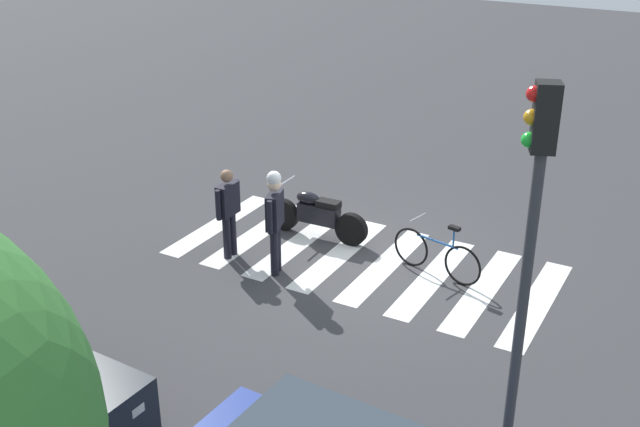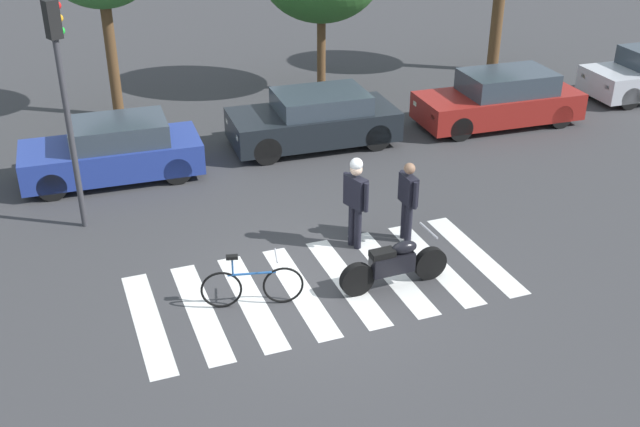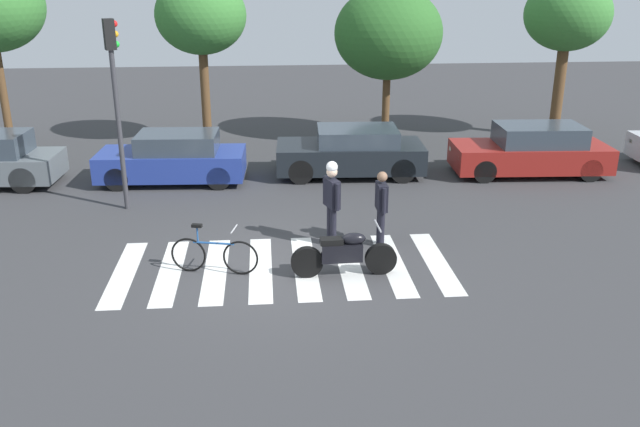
{
  "view_description": "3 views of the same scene",
  "coord_description": "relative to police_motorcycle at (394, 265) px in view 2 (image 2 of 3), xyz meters",
  "views": [
    {
      "loc": [
        -5.41,
        11.26,
        6.46
      ],
      "look_at": [
        0.37,
        0.88,
        1.17
      ],
      "focal_mm": 43.85,
      "sensor_mm": 36.0,
      "label": 1
    },
    {
      "loc": [
        -4.18,
        -10.88,
        7.54
      ],
      "look_at": [
        0.3,
        0.96,
        0.95
      ],
      "focal_mm": 43.02,
      "sensor_mm": 36.0,
      "label": 2
    },
    {
      "loc": [
        -0.3,
        -12.4,
        5.7
      ],
      "look_at": [
        0.82,
        0.81,
        0.85
      ],
      "focal_mm": 37.78,
      "sensor_mm": 36.0,
      "label": 3
    }
  ],
  "objects": [
    {
      "name": "police_motorcycle",
      "position": [
        0.0,
        0.0,
        0.0
      ],
      "size": [
        2.09,
        0.62,
        1.03
      ],
      "color": "black",
      "rests_on": "ground_plane"
    },
    {
      "name": "leaning_bicycle",
      "position": [
        -2.53,
        0.32,
        -0.06
      ],
      "size": [
        1.73,
        0.54,
        1.02
      ],
      "color": "black",
      "rests_on": "ground_plane"
    },
    {
      "name": "car_black_suv",
      "position": [
        1.02,
        6.79,
        0.22
      ],
      "size": [
        4.3,
        2.07,
        1.39
      ],
      "color": "black",
      "rests_on": "ground_plane"
    },
    {
      "name": "traffic_light_pole",
      "position": [
        -4.95,
        4.35,
        2.61
      ],
      "size": [
        0.36,
        0.31,
        4.61
      ],
      "color": "#38383D",
      "rests_on": "ground_plane"
    },
    {
      "name": "car_maroon_wagon",
      "position": [
        6.25,
        6.41,
        0.24
      ],
      "size": [
        4.51,
        1.96,
        1.46
      ],
      "color": "black",
      "rests_on": "ground_plane"
    },
    {
      "name": "officer_by_motorcycle",
      "position": [
        -0.08,
        1.59,
        0.65
      ],
      "size": [
        0.34,
        0.67,
        1.88
      ],
      "color": "black",
      "rests_on": "ground_plane"
    },
    {
      "name": "ground_plane",
      "position": [
        -1.18,
        0.45,
        -0.45
      ],
      "size": [
        60.0,
        60.0,
        0.0
      ],
      "primitive_type": "plane",
      "color": "#38383A"
    },
    {
      "name": "crosswalk_stripes",
      "position": [
        -1.18,
        0.45,
        -0.45
      ],
      "size": [
        6.75,
        3.1,
        0.01
      ],
      "color": "silver",
      "rests_on": "ground_plane"
    },
    {
      "name": "officer_on_foot",
      "position": [
        0.98,
        1.46,
        0.49
      ],
      "size": [
        0.22,
        0.67,
        1.67
      ],
      "color": "black",
      "rests_on": "ground_plane"
    },
    {
      "name": "car_blue_hatchback",
      "position": [
        -4.04,
        6.52,
        0.22
      ],
      "size": [
        4.12,
        1.9,
        1.41
      ],
      "color": "black",
      "rests_on": "ground_plane"
    }
  ]
}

